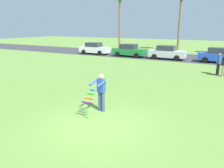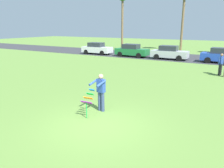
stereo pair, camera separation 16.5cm
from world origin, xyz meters
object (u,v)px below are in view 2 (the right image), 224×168
object	(u,v)px
kite_held	(88,99)
parked_car_green	(132,51)
person_walker_far	(221,64)
person_kite_flyer	(101,91)
parked_car_silver	(169,53)
parked_car_white	(97,49)
parked_car_blue	(222,56)

from	to	relation	value
kite_held	parked_car_green	xyz separation A→B (m)	(-6.60, 18.70, -0.03)
person_walker_far	kite_held	bearing A→B (deg)	-109.17
person_kite_flyer	parked_car_silver	world-z (taller)	person_kite_flyer
person_kite_flyer	person_walker_far	world-z (taller)	same
kite_held	person_kite_flyer	bearing A→B (deg)	83.74
parked_car_white	person_walker_far	world-z (taller)	person_walker_far
parked_car_white	kite_held	bearing A→B (deg)	-57.42
person_walker_far	parked_car_green	bearing A→B (deg)	148.30
kite_held	parked_car_silver	size ratio (longest dim) A/B	0.28
parked_car_green	parked_car_silver	distance (m)	4.84
parked_car_white	parked_car_blue	world-z (taller)	same
parked_car_green	parked_car_blue	world-z (taller)	same
parked_car_green	parked_car_blue	distance (m)	10.44
parked_car_white	parked_car_silver	xyz separation A→B (m)	(10.19, 0.00, 0.00)
parked_car_silver	parked_car_blue	world-z (taller)	same
person_kite_flyer	kite_held	bearing A→B (deg)	-96.26
parked_car_white	parked_car_blue	bearing A→B (deg)	0.00
parked_car_silver	person_kite_flyer	bearing A→B (deg)	-84.10
parked_car_green	person_walker_far	world-z (taller)	person_walker_far
parked_car_green	parked_car_blue	size ratio (longest dim) A/B	1.00
parked_car_white	parked_car_green	distance (m)	5.35
parked_car_silver	person_walker_far	xyz separation A→B (m)	(5.94, -6.66, 0.16)
parked_car_green	parked_car_silver	size ratio (longest dim) A/B	1.00
person_kite_flyer	person_walker_far	size ratio (longest dim) A/B	1.00
parked_car_blue	person_walker_far	distance (m)	6.67
parked_car_silver	parked_car_blue	xyz separation A→B (m)	(5.60, 0.00, 0.00)
person_kite_flyer	parked_car_white	xyz separation A→B (m)	(-12.04, 17.86, -0.18)
parked_car_silver	parked_car_white	bearing A→B (deg)	-180.00
parked_car_white	parked_car_blue	distance (m)	15.79
parked_car_white	parked_car_green	xyz separation A→B (m)	(5.35, 0.00, 0.00)
parked_car_white	person_walker_far	size ratio (longest dim) A/B	2.45
parked_car_silver	kite_held	bearing A→B (deg)	-84.64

